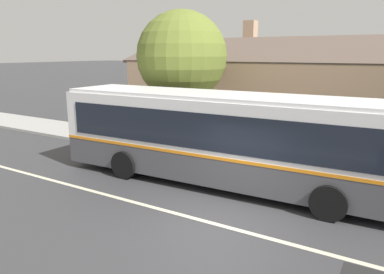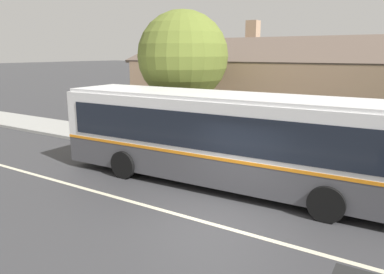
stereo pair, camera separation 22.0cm
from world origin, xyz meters
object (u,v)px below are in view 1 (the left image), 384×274
at_px(transit_bus, 224,136).
at_px(street_tree_secondary, 182,57).
at_px(bench_by_building, 154,136).
at_px(bench_down_street, 232,149).

xyz_separation_m(transit_bus, street_tree_secondary, (-4.00, 3.54, 2.56)).
bearing_deg(bench_by_building, street_tree_secondary, 36.97).
bearing_deg(bench_by_building, bench_down_street, -3.14).
height_order(transit_bus, street_tree_secondary, street_tree_secondary).
relative_size(bench_by_building, street_tree_secondary, 0.26).
distance_m(bench_by_building, bench_down_street, 4.23).
height_order(transit_bus, bench_down_street, transit_bus).
xyz_separation_m(bench_down_street, street_tree_secondary, (-3.14, 1.05, 3.66)).
bearing_deg(street_tree_secondary, transit_bus, -41.53).
bearing_deg(bench_down_street, bench_by_building, 176.86).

